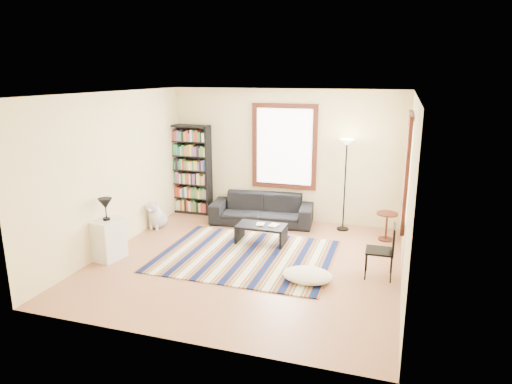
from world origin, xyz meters
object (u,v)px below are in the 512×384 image
(sofa, at_px, (262,209))
(folding_chair, at_px, (380,251))
(bookshelf, at_px, (191,170))
(dog, at_px, (158,214))
(coffee_table, at_px, (261,234))
(white_cabinet, at_px, (108,240))
(side_table, at_px, (386,227))
(floor_lamp, at_px, (345,185))
(floor_cushion, at_px, (307,275))

(sofa, distance_m, folding_chair, 3.20)
(bookshelf, relative_size, dog, 3.44)
(coffee_table, bearing_deg, dog, 174.26)
(white_cabinet, bearing_deg, dog, 100.41)
(sofa, xyz_separation_m, bookshelf, (-1.75, 0.27, 0.69))
(folding_chair, relative_size, white_cabinet, 1.23)
(bookshelf, xyz_separation_m, coffee_table, (2.08, -1.41, -0.82))
(bookshelf, bearing_deg, side_table, -6.92)
(sofa, distance_m, floor_lamp, 1.81)
(folding_chair, bearing_deg, dog, 165.36)
(sofa, bearing_deg, bookshelf, 164.82)
(folding_chair, height_order, white_cabinet, folding_chair)
(floor_lamp, height_order, white_cabinet, floor_lamp)
(coffee_table, xyz_separation_m, folding_chair, (2.17, -0.84, 0.25))
(bookshelf, xyz_separation_m, white_cabinet, (-0.19, -2.91, -0.65))
(white_cabinet, relative_size, dog, 1.20)
(white_cabinet, bearing_deg, folding_chair, 17.84)
(floor_lamp, distance_m, dog, 3.86)
(coffee_table, height_order, floor_cushion, coffee_table)
(floor_cushion, height_order, floor_lamp, floor_lamp)
(white_cabinet, distance_m, dog, 1.73)
(bookshelf, height_order, white_cabinet, bookshelf)
(sofa, relative_size, folding_chair, 2.48)
(bookshelf, height_order, side_table, bookshelf)
(side_table, bearing_deg, bookshelf, 173.08)
(side_table, bearing_deg, white_cabinet, -152.02)
(coffee_table, xyz_separation_m, dog, (-2.31, 0.23, 0.11))
(floor_lamp, bearing_deg, sofa, -176.63)
(sofa, xyz_separation_m, dog, (-1.97, -0.91, -0.02))
(white_cabinet, bearing_deg, sofa, 63.07)
(side_table, xyz_separation_m, folding_chair, (-0.05, -1.73, 0.16))
(floor_cushion, bearing_deg, bookshelf, 139.61)
(folding_chair, xyz_separation_m, white_cabinet, (-4.45, -0.66, -0.08))
(folding_chair, bearing_deg, floor_lamp, 110.07)
(bookshelf, bearing_deg, floor_cushion, -40.39)
(sofa, height_order, floor_cushion, sofa)
(bookshelf, relative_size, floor_cushion, 2.56)
(coffee_table, bearing_deg, bookshelf, 145.84)
(floor_lamp, height_order, dog, floor_lamp)
(floor_cushion, xyz_separation_m, dog, (-3.46, 1.57, 0.19))
(floor_cushion, relative_size, dog, 1.34)
(coffee_table, xyz_separation_m, side_table, (2.22, 0.89, 0.09))
(coffee_table, distance_m, floor_cushion, 1.76)
(sofa, height_order, side_table, sofa)
(side_table, xyz_separation_m, white_cabinet, (-4.50, -2.39, 0.08))
(dog, bearing_deg, coffee_table, -4.45)
(side_table, bearing_deg, dog, -171.72)
(bookshelf, distance_m, floor_lamp, 3.45)
(coffee_table, height_order, white_cabinet, white_cabinet)
(white_cabinet, bearing_deg, bookshelf, 95.60)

